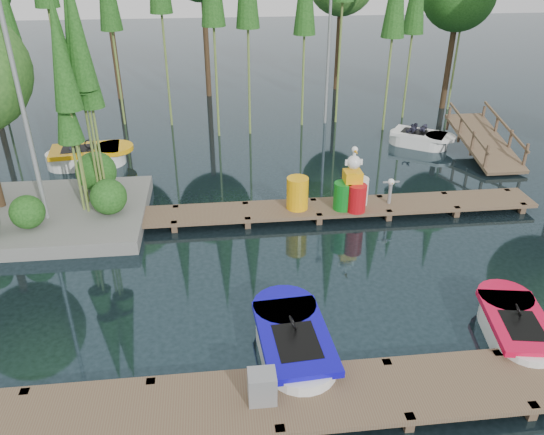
{
  "coord_description": "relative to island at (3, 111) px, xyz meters",
  "views": [
    {
      "loc": [
        -0.78,
        -10.95,
        7.27
      ],
      "look_at": [
        0.5,
        0.5,
        1.1
      ],
      "focal_mm": 35.0,
      "sensor_mm": 36.0,
      "label": 1
    }
  ],
  "objects": [
    {
      "name": "ground_plane",
      "position": [
        6.3,
        -3.29,
        -3.18
      ],
      "size": [
        90.0,
        90.0,
        0.0
      ],
      "primitive_type": "plane",
      "color": "#1C2D34"
    },
    {
      "name": "near_dock",
      "position": [
        6.3,
        -7.79,
        -2.95
      ],
      "size": [
        18.0,
        1.5,
        0.5
      ],
      "color": "brown",
      "rests_on": "ground"
    },
    {
      "name": "far_dock",
      "position": [
        7.3,
        -0.79,
        -2.95
      ],
      "size": [
        15.0,
        1.2,
        0.5
      ],
      "color": "brown",
      "rests_on": "ground"
    },
    {
      "name": "island",
      "position": [
        0.0,
        0.0,
        0.0
      ],
      "size": [
        6.2,
        4.2,
        6.75
      ],
      "color": "slate",
      "rests_on": "ground"
    },
    {
      "name": "lamp_island",
      "position": [
        0.8,
        -0.79,
        1.08
      ],
      "size": [
        0.3,
        0.3,
        7.25
      ],
      "color": "gray",
      "rests_on": "ground"
    },
    {
      "name": "lamp_rear",
      "position": [
        10.3,
        7.71,
        1.08
      ],
      "size": [
        0.3,
        0.3,
        7.25
      ],
      "color": "gray",
      "rests_on": "ground"
    },
    {
      "name": "ramp",
      "position": [
        15.3,
        3.21,
        -2.6
      ],
      "size": [
        1.5,
        3.94,
        1.49
      ],
      "color": "brown",
      "rests_on": "ground"
    },
    {
      "name": "boat_blue",
      "position": [
        6.8,
        -6.49,
        -2.9
      ],
      "size": [
        1.49,
        2.96,
        0.97
      ],
      "rotation": [
        0.0,
        0.0,
        0.07
      ],
      "color": "white",
      "rests_on": "ground"
    },
    {
      "name": "boat_red",
      "position": [
        11.33,
        -6.48,
        -2.94
      ],
      "size": [
        1.56,
        2.68,
        0.85
      ],
      "rotation": [
        0.0,
        0.0,
        -0.18
      ],
      "color": "white",
      "rests_on": "ground"
    },
    {
      "name": "boat_yellow_far",
      "position": [
        0.96,
        3.95,
        -2.86
      ],
      "size": [
        3.15,
        1.68,
        1.51
      ],
      "rotation": [
        0.0,
        0.0,
        -0.24
      ],
      "color": "white",
      "rests_on": "ground"
    },
    {
      "name": "boat_white_far",
      "position": [
        13.39,
        4.56,
        -2.92
      ],
      "size": [
        2.71,
        2.36,
        1.19
      ],
      "rotation": [
        0.0,
        0.0,
        0.09
      ],
      "color": "white",
      "rests_on": "ground"
    },
    {
      "name": "utility_cabinet",
      "position": [
        6.07,
        -7.79,
        -2.59
      ],
      "size": [
        0.47,
        0.4,
        0.58
      ],
      "primitive_type": "cube",
      "color": "gray",
      "rests_on": "near_dock"
    },
    {
      "name": "yellow_barrel",
      "position": [
        7.75,
        -0.79,
        -2.42
      ],
      "size": [
        0.62,
        0.62,
        0.93
      ],
      "primitive_type": "cylinder",
      "color": "#FFAE0D",
      "rests_on": "far_dock"
    },
    {
      "name": "drum_cluster",
      "position": [
        9.32,
        -0.94,
        -2.34
      ],
      "size": [
        1.07,
        0.98,
        1.85
      ],
      "color": "#0D751A",
      "rests_on": "far_dock"
    },
    {
      "name": "seagull_post",
      "position": [
        10.48,
        -0.79,
        -2.36
      ],
      "size": [
        0.49,
        0.26,
        0.78
      ],
      "color": "gray",
      "rests_on": "far_dock"
    }
  ]
}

